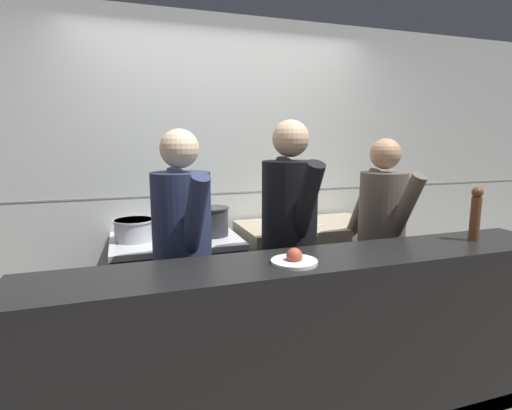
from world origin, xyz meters
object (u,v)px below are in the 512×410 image
Objects in this scene: braising_pot at (212,221)px; mixing_bowl_steel at (291,218)px; plated_dish_main at (294,260)px; oven_range at (177,294)px; chefs_knife at (306,228)px; stock_pot at (134,229)px; chef_sous at (289,242)px; sauce_pot at (180,226)px; chef_head_cook at (183,257)px; chef_line at (381,239)px; pepper_mill at (476,213)px.

mixing_bowl_steel is (0.69, 0.09, -0.04)m from braising_pot.
braising_pot is at bearing 97.60° from plated_dish_main.
chefs_knife reaches higher than oven_range.
chef_sous is at bearing -36.04° from stock_pot.
sauce_pot is at bearing -175.74° from mixing_bowl_steel.
stock_pot is at bearing 99.14° from chef_head_cook.
stock_pot is at bearing 152.26° from chef_line.
plated_dish_main reaches higher than oven_range.
mixing_bowl_steel is at bearing 4.54° from oven_range.
plated_dish_main is at bearing -155.54° from chef_line.
chef_line is at bearing -57.79° from mixing_bowl_steel.
braising_pot reaches higher than stock_pot.
pepper_mill is 0.20× the size of chef_head_cook.
plated_dish_main is (0.72, -1.20, 0.05)m from stock_pot.
chef_sous is (0.68, 0.01, 0.03)m from chef_head_cook.
braising_pot is 0.73m from chef_sous.
mixing_bowl_steel is 0.24m from chefs_knife.
stock_pot and sauce_pot have the same top height.
oven_range is at bearing 145.95° from pepper_mill.
chef_sous reaches higher than chefs_knife.
stock_pot is 0.89× the size of chefs_knife.
sauce_pot is 0.98m from chefs_knife.
chefs_knife is 1.00× the size of pepper_mill.
stock_pot is 0.18× the size of chef_head_cook.
chef_head_cook is 1.03× the size of chef_line.
pepper_mill is (1.37, -1.10, 0.17)m from braising_pot.
chef_head_cook is at bearing 132.05° from plated_dish_main.
plated_dish_main is at bearing -71.56° from sauce_pot.
sauce_pot is 0.89× the size of chefs_knife.
braising_pot is 0.74m from chefs_knife.
braising_pot reaches higher than plated_dish_main.
braising_pot is 0.15× the size of chef_head_cook.
chef_line reaches higher than oven_range.
pepper_mill is (0.68, -1.19, 0.21)m from mixing_bowl_steel.
chef_head_cook reaches higher than oven_range.
chefs_knife is 0.20× the size of chef_head_cook.
pepper_mill reaches higher than braising_pot.
oven_range is 4.49× the size of mixing_bowl_steel.
braising_pot is at bearing 141.39° from pepper_mill.
braising_pot is 0.70m from mixing_bowl_steel.
plated_dish_main is (0.16, -1.16, 0.02)m from braising_pot.
braising_pot reaches higher than sauce_pot.
oven_range is 0.52m from sauce_pot.
chefs_knife is at bearing -9.77° from sauce_pot.
pepper_mill is at bearing -55.65° from chefs_knife.
chef_sous is (-0.33, -0.73, 0.00)m from mixing_bowl_steel.
chef_head_cook reaches higher than chef_line.
plated_dish_main is 0.71× the size of pepper_mill.
braising_pot reaches higher than oven_range.
chef_line is (1.67, -0.60, -0.07)m from stock_pot.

